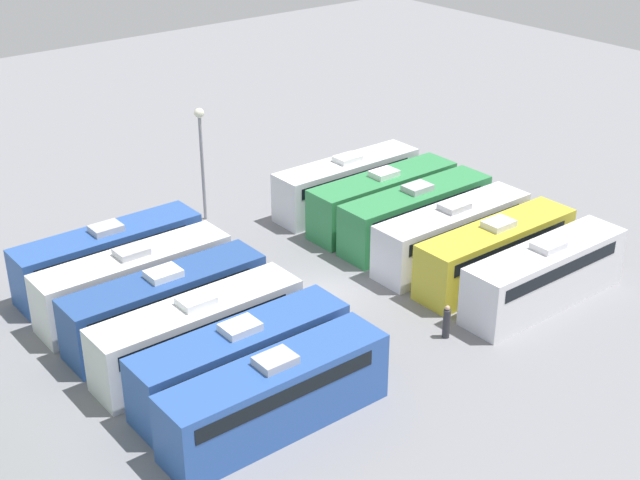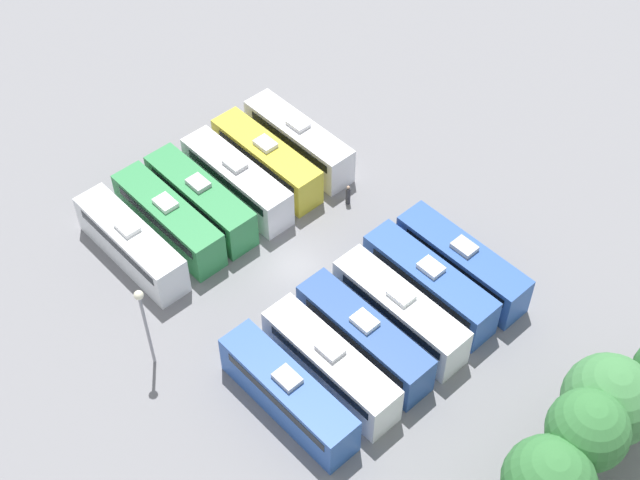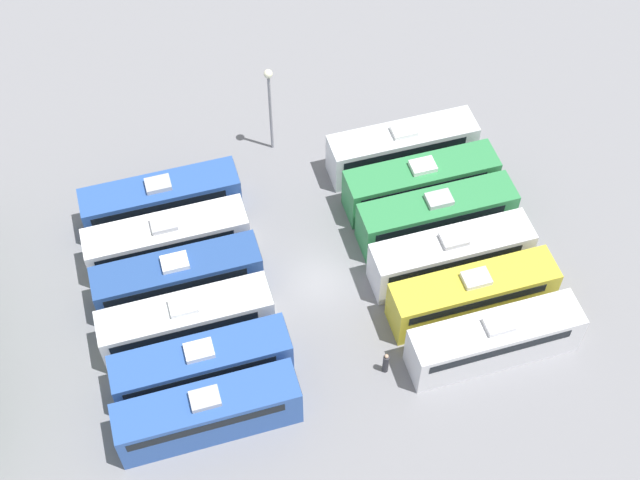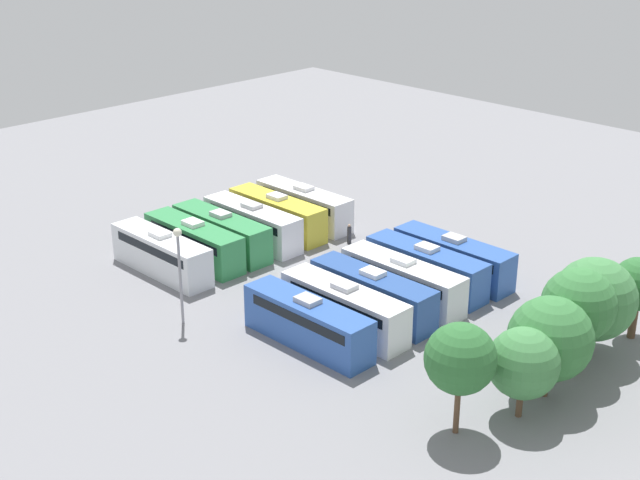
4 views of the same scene
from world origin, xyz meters
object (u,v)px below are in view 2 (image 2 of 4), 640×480
(bus_2, at_px, (237,180))
(bus_11, at_px, (288,393))
(bus_8, at_px, (400,311))
(light_pole, at_px, (144,315))
(tree_2, at_px, (587,431))
(bus_4, at_px, (169,219))
(worker_person, at_px, (348,195))
(tree_1, at_px, (609,400))
(bus_1, at_px, (267,160))
(bus_9, at_px, (364,337))
(bus_6, at_px, (462,263))
(bus_7, at_px, (429,283))
(bus_10, at_px, (330,365))
(bus_0, at_px, (299,140))
(bus_5, at_px, (131,243))
(bus_3, at_px, (201,199))

(bus_2, height_order, bus_11, same)
(bus_8, bearing_deg, bus_11, -1.49)
(light_pole, xyz_separation_m, tree_2, (-13.33, 22.83, -0.19))
(bus_4, xyz_separation_m, worker_person, (-11.68, 6.35, -0.91))
(bus_2, distance_m, tree_1, 30.51)
(bus_4, xyz_separation_m, bus_11, (3.30, 16.65, 0.00))
(bus_1, height_order, tree_2, tree_2)
(light_pole, relative_size, tree_2, 1.01)
(bus_1, xyz_separation_m, bus_9, (6.13, 16.72, 0.00))
(bus_6, bearing_deg, worker_person, -86.87)
(bus_7, relative_size, bus_11, 1.00)
(bus_10, bearing_deg, bus_0, -126.45)
(bus_4, bearing_deg, bus_1, 179.61)
(bus_0, bearing_deg, bus_5, 0.28)
(bus_0, bearing_deg, bus_6, 89.46)
(bus_10, bearing_deg, bus_9, -178.10)
(bus_2, relative_size, bus_7, 1.00)
(bus_3, height_order, bus_4, same)
(bus_8, bearing_deg, worker_person, -117.57)
(bus_1, xyz_separation_m, light_pole, (16.50, 8.14, 3.21))
(bus_1, bearing_deg, bus_6, 100.51)
(bus_3, bearing_deg, tree_2, 95.65)
(bus_1, bearing_deg, light_pole, 26.25)
(bus_0, distance_m, tree_2, 31.79)
(bus_2, height_order, bus_3, same)
(bus_6, height_order, light_pole, light_pole)
(bus_0, relative_size, tree_2, 1.43)
(bus_2, relative_size, bus_4, 1.00)
(tree_2, bearing_deg, bus_10, -67.08)
(bus_0, bearing_deg, bus_9, 60.65)
(bus_5, height_order, bus_8, same)
(bus_2, height_order, bus_8, same)
(bus_4, xyz_separation_m, bus_6, (-12.25, 16.92, 0.00))
(bus_5, bearing_deg, bus_7, 127.32)
(bus_1, relative_size, worker_person, 5.78)
(bus_6, distance_m, bus_11, 15.55)
(bus_1, distance_m, bus_5, 12.42)
(bus_8, bearing_deg, bus_1, -99.96)
(bus_0, bearing_deg, tree_2, 78.23)
(bus_4, xyz_separation_m, light_pole, (7.37, 8.20, 3.21))
(bus_3, xyz_separation_m, bus_5, (6.18, 0.14, 0.00))
(worker_person, relative_size, light_pole, 0.24)
(bus_6, bearing_deg, light_pole, -23.95)
(bus_11, relative_size, tree_2, 1.43)
(bus_6, bearing_deg, tree_1, 76.44)
(bus_9, bearing_deg, bus_4, -79.86)
(bus_3, height_order, bus_11, same)
(bus_1, bearing_deg, bus_4, -0.39)
(bus_3, distance_m, worker_person, 10.89)
(bus_5, bearing_deg, bus_1, -179.71)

